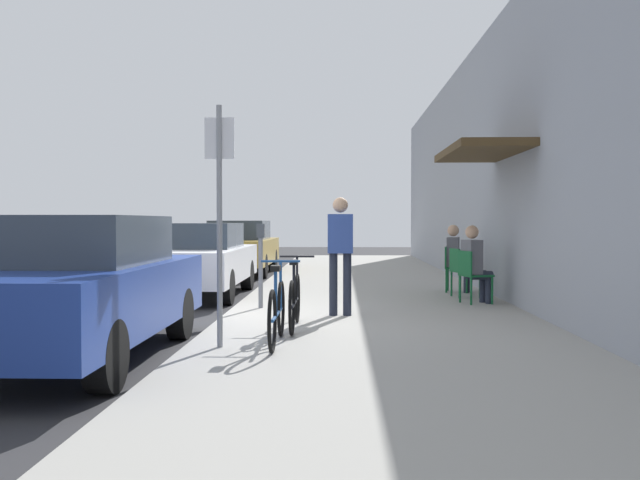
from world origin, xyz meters
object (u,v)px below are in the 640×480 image
object	(u,v)px
cafe_chair_1	(461,269)
parked_car_0	(76,287)
bicycle_0	(277,312)
seated_patron_0	(475,261)
bicycle_1	(295,300)
pedestrian_standing	(340,246)
seated_patron_2	(456,256)
street_sign	(219,206)
cafe_chair_0	(472,273)
parked_car_2	(240,247)
cafe_chair_2	(453,266)
parked_car_1	(198,259)
parking_meter	(261,259)

from	to	relation	value
cafe_chair_1	parked_car_0	bearing A→B (deg)	-133.83
bicycle_0	seated_patron_0	bearing A→B (deg)	52.94
bicycle_1	seated_patron_0	bearing A→B (deg)	44.63
parked_car_0	pedestrian_standing	xyz separation A→B (m)	(2.80, 2.70, 0.34)
cafe_chair_1	seated_patron_2	size ratio (longest dim) A/B	0.67
cafe_chair_1	pedestrian_standing	distance (m)	3.32
pedestrian_standing	street_sign	bearing A→B (deg)	-117.21
parked_car_0	cafe_chair_1	bearing A→B (deg)	46.17
street_sign	pedestrian_standing	size ratio (longest dim) A/B	1.53
seated_patron_0	seated_patron_2	bearing A→B (deg)	90.01
cafe_chair_0	seated_patron_2	size ratio (longest dim) A/B	0.67
parked_car_2	seated_patron_0	world-z (taller)	parked_car_2
bicycle_0	pedestrian_standing	size ratio (longest dim) A/B	1.01
bicycle_1	seated_patron_2	size ratio (longest dim) A/B	1.33
cafe_chair_0	cafe_chair_2	world-z (taller)	same
parked_car_0	cafe_chair_1	world-z (taller)	parked_car_0
bicycle_0	cafe_chair_1	size ratio (longest dim) A/B	1.97
street_sign	pedestrian_standing	xyz separation A→B (m)	(1.30, 2.52, -0.52)
street_sign	parked_car_1	bearing A→B (deg)	103.87
street_sign	cafe_chair_0	bearing A→B (deg)	49.38
parked_car_2	cafe_chair_1	distance (m)	8.33
seated_patron_0	cafe_chair_1	xyz separation A→B (m)	(-0.06, 0.94, -0.19)
street_sign	cafe_chair_2	size ratio (longest dim) A/B	2.99
bicycle_1	pedestrian_standing	xyz separation A→B (m)	(0.58, 1.23, 0.64)
bicycle_1	cafe_chair_0	size ratio (longest dim) A/B	1.97
parked_car_1	seated_patron_0	xyz separation A→B (m)	(5.02, -2.02, 0.07)
parking_meter	cafe_chair_1	distance (m)	3.79
parked_car_1	cafe_chair_2	bearing A→B (deg)	-1.84
bicycle_0	cafe_chair_1	xyz separation A→B (m)	(2.86, 4.81, 0.14)
bicycle_0	pedestrian_standing	world-z (taller)	pedestrian_standing
seated_patron_0	pedestrian_standing	distance (m)	2.71
parked_car_0	parked_car_1	world-z (taller)	parked_car_0
pedestrian_standing	parked_car_1	bearing A→B (deg)	128.23
parked_car_1	parking_meter	bearing A→B (deg)	-60.15
parked_car_1	parking_meter	xyz separation A→B (m)	(1.55, -2.70, 0.14)
cafe_chair_1	cafe_chair_2	world-z (taller)	same
parked_car_0	seated_patron_0	world-z (taller)	parked_car_0
bicycle_0	cafe_chair_0	bearing A→B (deg)	53.36
parked_car_1	cafe_chair_1	world-z (taller)	parked_car_1
parking_meter	bicycle_1	distance (m)	2.23
cafe_chair_0	parked_car_1	bearing A→B (deg)	157.66
parked_car_0	cafe_chair_0	world-z (taller)	parked_car_0
seated_patron_0	cafe_chair_2	xyz separation A→B (m)	(-0.06, 1.86, -0.19)
parked_car_1	seated_patron_2	bearing A→B (deg)	-1.98
cafe_chair_0	bicycle_0	bearing A→B (deg)	-126.64
street_sign	seated_patron_2	bearing A→B (deg)	59.20
street_sign	pedestrian_standing	world-z (taller)	street_sign
street_sign	seated_patron_2	world-z (taller)	street_sign
parked_car_2	seated_patron_0	xyz separation A→B (m)	(5.02, -7.64, 0.05)
parked_car_2	cafe_chair_2	distance (m)	7.61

